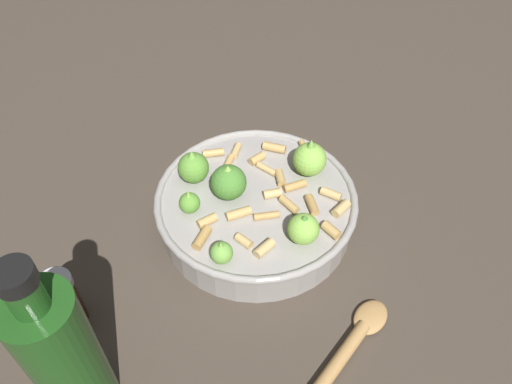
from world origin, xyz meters
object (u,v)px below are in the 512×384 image
object	(u,v)px
cooking_pan	(256,205)
olive_oil_bottle	(63,355)
wooden_spoon	(338,362)
pepper_shaker	(64,301)

from	to	relation	value
cooking_pan	olive_oil_bottle	distance (m)	0.31
wooden_spoon	cooking_pan	bearing A→B (deg)	146.98
cooking_pan	wooden_spoon	xyz separation A→B (m)	(0.19, -0.13, -0.03)
olive_oil_bottle	wooden_spoon	distance (m)	0.29
cooking_pan	olive_oil_bottle	world-z (taller)	olive_oil_bottle
pepper_shaker	olive_oil_bottle	distance (m)	0.12
olive_oil_bottle	wooden_spoon	xyz separation A→B (m)	(0.21, 0.18, -0.09)
cooking_pan	pepper_shaker	xyz separation A→B (m)	(-0.10, -0.25, 0.01)
cooking_pan	pepper_shaker	size ratio (longest dim) A/B	3.26
cooking_pan	wooden_spoon	size ratio (longest dim) A/B	1.21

